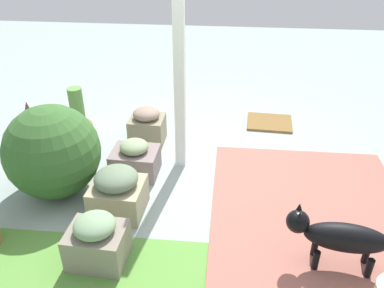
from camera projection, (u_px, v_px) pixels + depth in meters
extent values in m
plane|color=#95A5A0|center=(205.00, 174.00, 4.22)|extent=(12.00, 12.00, 0.00)
cube|color=#A26153|center=(312.00, 222.00, 3.56)|extent=(1.80, 2.40, 0.02)
cube|color=white|center=(179.00, 72.00, 3.85)|extent=(0.10, 0.10, 2.10)
cube|color=gray|center=(147.00, 130.00, 4.72)|extent=(0.40, 0.37, 0.32)
ellipsoid|color=gray|center=(146.00, 114.00, 4.61)|extent=(0.31, 0.31, 0.14)
cube|color=gray|center=(135.00, 162.00, 4.16)|extent=(0.49, 0.40, 0.27)
ellipsoid|color=gray|center=(134.00, 147.00, 4.07)|extent=(0.29, 0.29, 0.13)
cube|color=tan|center=(118.00, 198.00, 3.63)|extent=(0.49, 0.45, 0.30)
ellipsoid|color=#62755A|center=(116.00, 178.00, 3.52)|extent=(0.39, 0.39, 0.18)
cube|color=gray|center=(98.00, 245.00, 3.12)|extent=(0.46, 0.38, 0.30)
ellipsoid|color=gray|center=(94.00, 225.00, 3.02)|extent=(0.32, 0.32, 0.14)
sphere|color=#345F2A|center=(52.00, 152.00, 3.75)|extent=(0.90, 0.90, 0.90)
cylinder|color=#C76943|center=(36.00, 144.00, 4.54)|extent=(0.29, 0.29, 0.21)
cone|color=brown|center=(30.00, 119.00, 4.38)|extent=(0.26, 0.26, 0.42)
cylinder|color=#BB673F|center=(81.00, 130.00, 4.84)|extent=(0.30, 0.30, 0.18)
cylinder|color=#5D9144|center=(77.00, 107.00, 4.68)|extent=(0.17, 0.17, 0.46)
ellipsoid|color=black|center=(346.00, 238.00, 2.98)|extent=(0.64, 0.27, 0.23)
sphere|color=black|center=(298.00, 221.00, 3.00)|extent=(0.18, 0.18, 0.18)
cone|color=black|center=(300.00, 216.00, 2.91)|extent=(0.05, 0.05, 0.07)
cone|color=black|center=(299.00, 207.00, 2.99)|extent=(0.05, 0.05, 0.07)
cylinder|color=black|center=(316.00, 261.00, 3.06)|extent=(0.05, 0.05, 0.19)
cylinder|color=black|center=(315.00, 247.00, 3.19)|extent=(0.05, 0.05, 0.19)
cylinder|color=black|center=(369.00, 269.00, 3.00)|extent=(0.05, 0.05, 0.19)
cylinder|color=black|center=(366.00, 255.00, 3.12)|extent=(0.05, 0.05, 0.19)
cube|color=brown|center=(269.00, 122.00, 5.18)|extent=(0.59, 0.50, 0.03)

